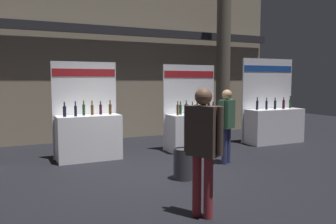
{
  "coord_description": "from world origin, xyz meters",
  "views": [
    {
      "loc": [
        -2.47,
        -6.01,
        1.85
      ],
      "look_at": [
        0.6,
        0.48,
        1.17
      ],
      "focal_mm": 36.57,
      "sensor_mm": 36.0,
      "label": 1
    }
  ],
  "objects": [
    {
      "name": "ground_plane",
      "position": [
        0.0,
        0.0,
        0.0
      ],
      "size": [
        25.23,
        25.23,
        0.0
      ],
      "primitive_type": "plane",
      "color": "black"
    },
    {
      "name": "hall_colonnade",
      "position": [
        0.0,
        4.37,
        3.02
      ],
      "size": [
        12.61,
        1.33,
        6.06
      ],
      "color": "gray",
      "rests_on": "ground_plane"
    },
    {
      "name": "exhibitor_booth_1",
      "position": [
        -0.78,
        1.88,
        0.61
      ],
      "size": [
        1.52,
        0.66,
        2.28
      ],
      "color": "white",
      "rests_on": "ground_plane"
    },
    {
      "name": "exhibitor_booth_2",
      "position": [
        1.97,
        1.74,
        0.58
      ],
      "size": [
        1.53,
        0.66,
        2.25
      ],
      "color": "white",
      "rests_on": "ground_plane"
    },
    {
      "name": "exhibitor_booth_3",
      "position": [
        4.62,
        1.69,
        0.61
      ],
      "size": [
        1.85,
        0.66,
        2.48
      ],
      "color": "white",
      "rests_on": "ground_plane"
    },
    {
      "name": "trash_bin",
      "position": [
        0.47,
        -0.48,
        0.29
      ],
      "size": [
        0.38,
        0.38,
        0.58
      ],
      "color": "#38383D",
      "rests_on": "ground_plane"
    },
    {
      "name": "visitor_1",
      "position": [
        1.89,
        0.18,
        0.97
      ],
      "size": [
        0.47,
        0.38,
        1.64
      ],
      "rotation": [
        0.0,
        0.0,
        0.5
      ],
      "color": "navy",
      "rests_on": "ground_plane"
    },
    {
      "name": "visitor_3",
      "position": [
        -0.14,
        -2.16,
        1.05
      ],
      "size": [
        0.4,
        0.51,
        1.75
      ],
      "rotation": [
        0.0,
        0.0,
        2.09
      ],
      "color": "maroon",
      "rests_on": "ground_plane"
    }
  ]
}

